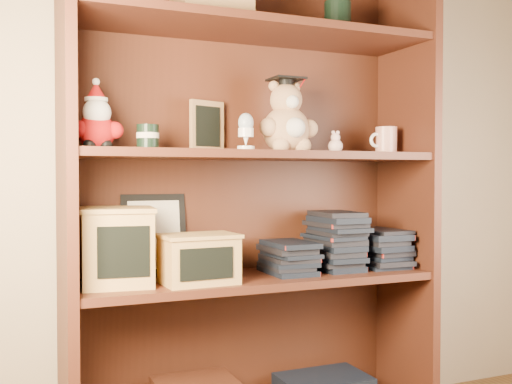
# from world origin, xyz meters

# --- Properties ---
(bookcase) EXTENTS (1.20, 0.35, 1.60)m
(bookcase) POSITION_xyz_m (0.17, 1.36, 0.78)
(bookcase) COLOR #482114
(bookcase) RESTS_ON ground
(shelf_lower) EXTENTS (1.14, 0.33, 0.02)m
(shelf_lower) POSITION_xyz_m (0.18, 1.30, 0.54)
(shelf_lower) COLOR #482114
(shelf_lower) RESTS_ON ground
(shelf_upper) EXTENTS (1.14, 0.33, 0.02)m
(shelf_upper) POSITION_xyz_m (0.18, 1.30, 0.94)
(shelf_upper) COLOR #482114
(shelf_upper) RESTS_ON ground
(santa_plush) EXTENTS (0.15, 0.11, 0.21)m
(santa_plush) POSITION_xyz_m (-0.32, 1.30, 1.03)
(santa_plush) COLOR #A50F0F
(santa_plush) RESTS_ON shelf_upper
(teachers_tin) EXTENTS (0.07, 0.07, 0.07)m
(teachers_tin) POSITION_xyz_m (-0.18, 1.30, 0.99)
(teachers_tin) COLOR black
(teachers_tin) RESTS_ON shelf_upper
(chalkboard_plaque) EXTENTS (0.13, 0.09, 0.17)m
(chalkboard_plaque) POSITION_xyz_m (0.05, 1.42, 1.03)
(chalkboard_plaque) COLOR #9E7547
(chalkboard_plaque) RESTS_ON shelf_upper
(egg_cup) EXTENTS (0.05, 0.05, 0.11)m
(egg_cup) POSITION_xyz_m (0.11, 1.23, 1.01)
(egg_cup) COLOR white
(egg_cup) RESTS_ON shelf_upper
(grad_teddy_bear) EXTENTS (0.21, 0.18, 0.25)m
(grad_teddy_bear) POSITION_xyz_m (0.28, 1.30, 1.04)
(grad_teddy_bear) COLOR tan
(grad_teddy_bear) RESTS_ON shelf_upper
(pink_figurine) EXTENTS (0.05, 0.05, 0.08)m
(pink_figurine) POSITION_xyz_m (0.47, 1.31, 0.98)
(pink_figurine) COLOR beige
(pink_figurine) RESTS_ON shelf_upper
(teacher_mug) EXTENTS (0.11, 0.08, 0.09)m
(teacher_mug) POSITION_xyz_m (0.67, 1.30, 1.00)
(teacher_mug) COLOR silver
(teacher_mug) RESTS_ON shelf_upper
(certificate_frame) EXTENTS (0.21, 0.05, 0.26)m
(certificate_frame) POSITION_xyz_m (-0.13, 1.44, 0.68)
(certificate_frame) COLOR black
(certificate_frame) RESTS_ON shelf_lower
(treats_box) EXTENTS (0.23, 0.23, 0.23)m
(treats_box) POSITION_xyz_m (-0.27, 1.30, 0.67)
(treats_box) COLOR tan
(treats_box) RESTS_ON shelf_lower
(pencils_box) EXTENTS (0.23, 0.17, 0.15)m
(pencils_box) POSITION_xyz_m (-0.04, 1.24, 0.63)
(pencils_box) COLOR tan
(pencils_box) RESTS_ON shelf_lower
(book_stack_left) EXTENTS (0.14, 0.20, 0.11)m
(book_stack_left) POSITION_xyz_m (0.30, 1.30, 0.61)
(book_stack_left) COLOR black
(book_stack_left) RESTS_ON shelf_lower
(book_stack_mid) EXTENTS (0.14, 0.20, 0.19)m
(book_stack_mid) POSITION_xyz_m (0.48, 1.30, 0.65)
(book_stack_mid) COLOR black
(book_stack_mid) RESTS_ON shelf_lower
(book_stack_right) EXTENTS (0.14, 0.20, 0.13)m
(book_stack_right) POSITION_xyz_m (0.65, 1.30, 0.61)
(book_stack_right) COLOR black
(book_stack_right) RESTS_ON shelf_lower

